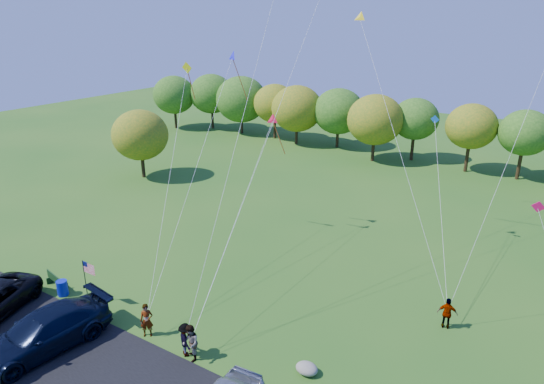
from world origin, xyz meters
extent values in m
plane|color=#235819|center=(0.00, 0.00, 0.00)|extent=(140.00, 140.00, 0.00)
cylinder|color=#382714|center=(-35.13, 37.56, 1.49)|extent=(0.36, 0.36, 2.99)
ellipsoid|color=#235516|center=(-35.13, 37.56, 4.58)|extent=(4.90, 4.90, 4.41)
cylinder|color=#382714|center=(-29.88, 36.44, 1.49)|extent=(0.36, 0.36, 2.97)
ellipsoid|color=#3A6619|center=(-29.88, 36.44, 5.22)|extent=(6.92, 6.92, 6.23)
cylinder|color=#382714|center=(-25.62, 37.42, 1.12)|extent=(0.36, 0.36, 2.25)
ellipsoid|color=#235516|center=(-25.62, 37.42, 4.52)|extent=(6.98, 6.98, 6.28)
cylinder|color=#382714|center=(-20.09, 36.32, 1.56)|extent=(0.36, 0.36, 3.12)
ellipsoid|color=#3A6619|center=(-20.09, 36.32, 4.84)|extent=(5.29, 5.29, 4.76)
cylinder|color=#382714|center=(-15.64, 36.82, 1.51)|extent=(0.36, 0.36, 3.03)
ellipsoid|color=#3A6619|center=(-15.64, 36.82, 4.59)|extent=(4.82, 4.82, 4.34)
cylinder|color=#382714|center=(-10.76, 36.63, 1.24)|extent=(0.36, 0.36, 2.48)
ellipsoid|color=#235516|center=(-10.76, 36.63, 4.35)|extent=(5.73, 5.73, 5.16)
cylinder|color=#382714|center=(-5.78, 36.18, 1.56)|extent=(0.36, 0.36, 3.11)
ellipsoid|color=#3A6619|center=(-5.78, 36.18, 5.37)|extent=(6.94, 6.94, 6.24)
cylinder|color=#382714|center=(-0.18, 38.00, 1.17)|extent=(0.36, 0.36, 2.33)
ellipsoid|color=#3A6619|center=(-0.18, 38.00, 4.03)|extent=(5.21, 5.21, 4.69)
cylinder|color=#382714|center=(5.32, 36.10, 1.54)|extent=(0.36, 0.36, 3.07)
ellipsoid|color=#3A6619|center=(5.32, 36.10, 5.12)|extent=(6.30, 6.30, 5.67)
cylinder|color=#382714|center=(10.18, 39.38, 1.34)|extent=(0.36, 0.36, 2.68)
ellipsoid|color=#3A6619|center=(10.18, 39.38, 4.99)|extent=(7.11, 7.11, 6.40)
cylinder|color=#382714|center=(-22.00, 18.00, 1.30)|extent=(0.36, 0.36, 2.60)
ellipsoid|color=#3A6619|center=(-22.00, 18.00, 4.42)|extent=(5.60, 5.60, 5.04)
imported|color=black|center=(-5.68, -4.09, 1.02)|extent=(3.56, 6.92, 1.92)
imported|color=#4C4C59|center=(-2.23, -0.58, 0.92)|extent=(0.80, 0.76, 1.84)
imported|color=#4C4C59|center=(0.94, -0.80, 0.95)|extent=(1.16, 1.15, 1.90)
imported|color=#4C4C59|center=(0.49, -0.67, 0.88)|extent=(1.31, 1.16, 1.76)
imported|color=#4C4C59|center=(10.66, 8.39, 0.88)|extent=(1.11, 0.65, 1.77)
cube|color=black|center=(-10.51, -0.08, 0.40)|extent=(1.70, 0.45, 0.06)
cube|color=black|center=(-10.51, -0.25, 0.69)|extent=(1.69, 0.39, 0.52)
cube|color=black|center=(-11.23, -0.08, 0.20)|extent=(0.16, 0.43, 0.40)
cube|color=black|center=(-9.80, -0.08, 0.20)|extent=(0.16, 0.43, 0.40)
cylinder|color=#0B1AA9|center=(-9.36, -0.51, 0.47)|extent=(0.62, 0.62, 0.93)
cylinder|color=black|center=(-7.47, -0.20, 1.35)|extent=(0.05, 0.05, 2.71)
cube|color=red|center=(-6.98, -0.20, 2.33)|extent=(0.98, 0.65, 0.02)
cube|color=navy|center=(-7.27, -0.19, 2.53)|extent=(0.39, 0.02, 0.30)
ellipsoid|color=#9F9A8A|center=(6.09, 1.33, 0.27)|extent=(1.07, 0.84, 0.54)
cone|color=#1716E0|center=(-6.17, 12.57, 13.00)|extent=(0.88, 0.56, 0.81)
cone|color=#DCBE0E|center=(2.08, 14.83, 15.55)|extent=(0.81, 0.43, 0.73)
cube|color=#E4105F|center=(13.76, 9.93, 7.08)|extent=(0.63, 0.19, 0.62)
cube|color=yellow|center=(-8.34, 10.35, 12.32)|extent=(0.82, 0.22, 0.80)
cube|color=blue|center=(6.56, 17.91, 9.12)|extent=(0.59, 0.19, 0.58)
cone|color=red|center=(-3.49, 13.51, 8.76)|extent=(0.95, 0.69, 0.82)
camera|label=1|loc=(14.51, -14.94, 15.64)|focal=32.00mm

